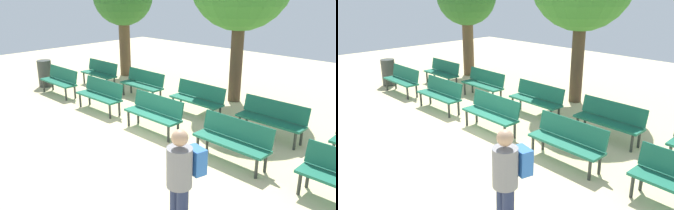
% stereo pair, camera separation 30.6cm
% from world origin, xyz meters
% --- Properties ---
extents(ground_plane, '(26.13, 26.13, 0.00)m').
position_xyz_m(ground_plane, '(0.00, 0.00, 0.00)').
color(ground_plane, beige).
extents(bench_r0_c0, '(1.60, 0.49, 0.87)m').
position_xyz_m(bench_r0_c0, '(-4.41, 1.58, 0.50)').
color(bench_r0_c0, '#19664C').
rests_on(bench_r0_c0, ground_plane).
extents(bench_r0_c1, '(1.61, 0.50, 0.87)m').
position_xyz_m(bench_r0_c1, '(-2.17, 1.57, 0.50)').
color(bench_r0_c1, '#19664C').
rests_on(bench_r0_c1, ground_plane).
extents(bench_r0_c2, '(1.60, 0.49, 0.87)m').
position_xyz_m(bench_r0_c2, '(0.01, 1.57, 0.50)').
color(bench_r0_c2, '#19664C').
rests_on(bench_r0_c2, ground_plane).
extents(bench_r0_c3, '(1.61, 0.52, 0.87)m').
position_xyz_m(bench_r0_c3, '(2.25, 1.56, 0.50)').
color(bench_r0_c3, '#19664C').
rests_on(bench_r0_c3, ground_plane).
extents(bench_r1_c0, '(1.60, 0.49, 0.87)m').
position_xyz_m(bench_r1_c0, '(-4.37, 3.13, 0.50)').
color(bench_r1_c0, '#19664C').
rests_on(bench_r1_c0, ground_plane).
extents(bench_r1_c1, '(1.61, 0.50, 0.87)m').
position_xyz_m(bench_r1_c1, '(-2.16, 3.18, 0.50)').
color(bench_r1_c1, '#19664C').
rests_on(bench_r1_c1, ground_plane).
extents(bench_r1_c2, '(1.61, 0.51, 0.87)m').
position_xyz_m(bench_r1_c2, '(0.05, 3.17, 0.50)').
color(bench_r1_c2, '#19664C').
rests_on(bench_r1_c2, ground_plane).
extents(bench_r1_c3, '(1.61, 0.50, 0.87)m').
position_xyz_m(bench_r1_c3, '(2.24, 3.17, 0.50)').
color(bench_r1_c3, '#19664C').
rests_on(bench_r1_c3, ground_plane).
extents(visitor_with_backpack, '(0.42, 0.58, 1.65)m').
position_xyz_m(visitor_with_backpack, '(3.01, -0.84, 0.94)').
color(visitor_with_backpack, navy).
rests_on(visitor_with_backpack, ground_plane).
extents(trash_bin, '(0.47, 0.47, 0.93)m').
position_xyz_m(trash_bin, '(-5.73, 1.74, 0.47)').
color(trash_bin, '#383D38').
rests_on(trash_bin, ground_plane).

